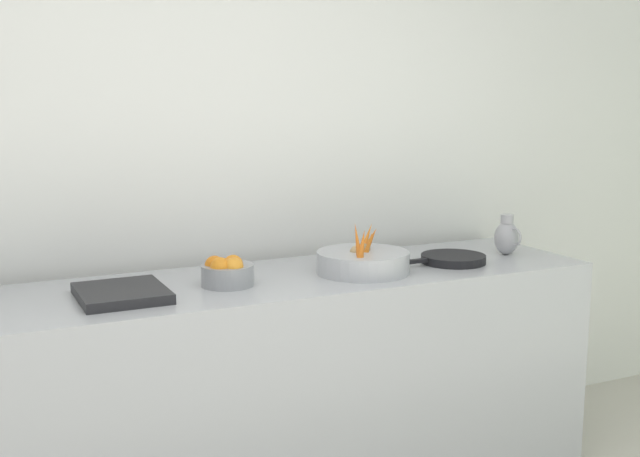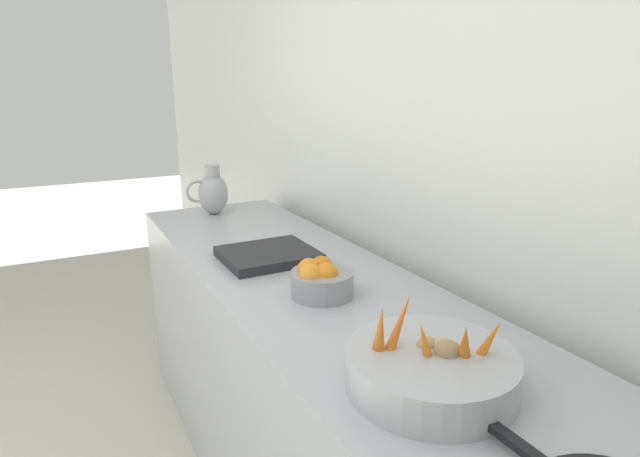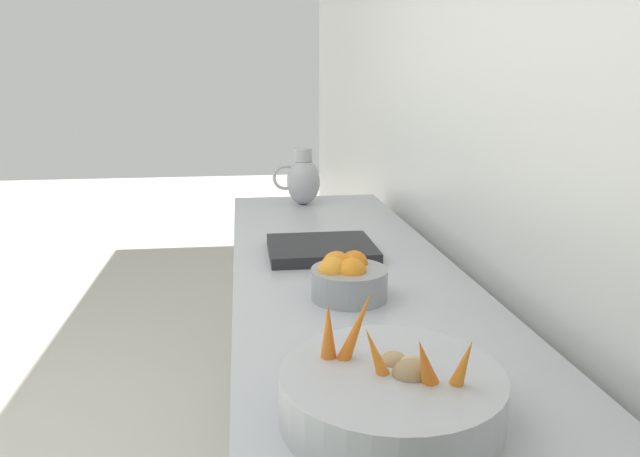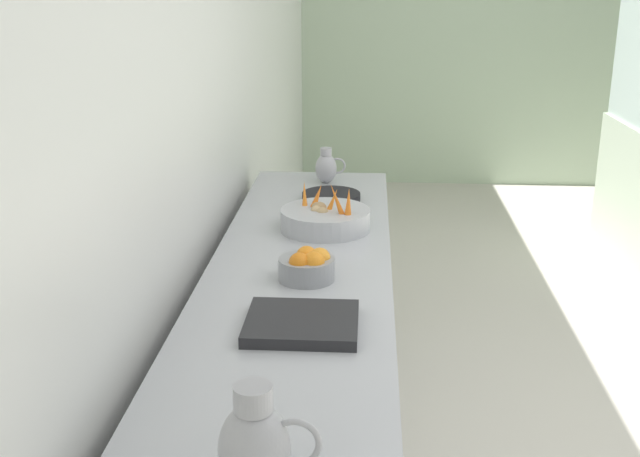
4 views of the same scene
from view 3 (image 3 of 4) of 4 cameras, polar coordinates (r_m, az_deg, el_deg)
vegetable_colander at (r=1.03m, az=6.87°, el=-15.52°), size 0.38×0.38×0.22m
orange_bowl at (r=1.54m, az=2.64°, el=-4.81°), size 0.20×0.20×0.12m
metal_pitcher_tall at (r=2.67m, az=-1.68°, el=4.76°), size 0.21×0.15×0.25m
counter_sink_basin at (r=1.92m, az=0.12°, el=-1.99°), size 0.34×0.30×0.04m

